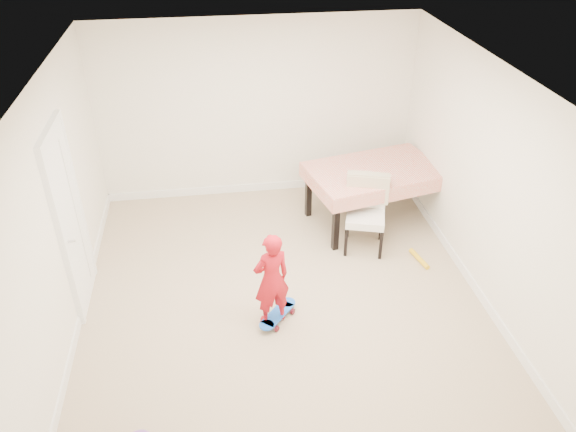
{
  "coord_description": "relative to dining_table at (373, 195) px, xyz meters",
  "views": [
    {
      "loc": [
        -0.67,
        -4.99,
        4.26
      ],
      "look_at": [
        0.1,
        0.2,
        0.95
      ],
      "focal_mm": 35.0,
      "sensor_mm": 36.0,
      "label": 1
    }
  ],
  "objects": [
    {
      "name": "ground",
      "position": [
        -1.45,
        -1.42,
        -0.41
      ],
      "size": [
        5.0,
        5.0,
        0.0
      ],
      "primitive_type": "plane",
      "color": "tan",
      "rests_on": "ground"
    },
    {
      "name": "ceiling",
      "position": [
        -1.45,
        -1.42,
        2.17
      ],
      "size": [
        4.5,
        5.0,
        0.04
      ],
      "primitive_type": "cube",
      "color": "white",
      "rests_on": "wall_back"
    },
    {
      "name": "wall_back",
      "position": [
        -1.45,
        1.06,
        0.89
      ],
      "size": [
        4.5,
        0.04,
        2.6
      ],
      "primitive_type": "cube",
      "color": "white",
      "rests_on": "ground"
    },
    {
      "name": "wall_front",
      "position": [
        -1.45,
        -3.9,
        0.89
      ],
      "size": [
        4.5,
        0.04,
        2.6
      ],
      "primitive_type": "cube",
      "color": "white",
      "rests_on": "ground"
    },
    {
      "name": "wall_left",
      "position": [
        -3.68,
        -1.42,
        0.89
      ],
      "size": [
        0.04,
        5.0,
        2.6
      ],
      "primitive_type": "cube",
      "color": "white",
      "rests_on": "ground"
    },
    {
      "name": "wall_right",
      "position": [
        0.78,
        -1.42,
        0.89
      ],
      "size": [
        0.04,
        5.0,
        2.6
      ],
      "primitive_type": "cube",
      "color": "white",
      "rests_on": "ground"
    },
    {
      "name": "door",
      "position": [
        -3.68,
        -1.12,
        0.62
      ],
      "size": [
        0.11,
        0.94,
        2.11
      ],
      "primitive_type": "cube",
      "color": "white",
      "rests_on": "ground"
    },
    {
      "name": "baseboard_back",
      "position": [
        -1.45,
        1.07,
        -0.35
      ],
      "size": [
        4.5,
        0.02,
        0.12
      ],
      "primitive_type": "cube",
      "color": "white",
      "rests_on": "ground"
    },
    {
      "name": "baseboard_left",
      "position": [
        -3.69,
        -1.42,
        -0.35
      ],
      "size": [
        0.02,
        5.0,
        0.12
      ],
      "primitive_type": "cube",
      "color": "white",
      "rests_on": "ground"
    },
    {
      "name": "baseboard_right",
      "position": [
        0.79,
        -1.42,
        -0.35
      ],
      "size": [
        0.02,
        5.0,
        0.12
      ],
      "primitive_type": "cube",
      "color": "white",
      "rests_on": "ground"
    },
    {
      "name": "dining_table",
      "position": [
        0.0,
        0.0,
        0.0
      ],
      "size": [
        1.92,
        1.44,
        0.81
      ],
      "primitive_type": null,
      "rotation": [
        0.0,
        0.0,
        0.22
      ],
      "color": "#AD1009",
      "rests_on": "ground"
    },
    {
      "name": "dining_chair",
      "position": [
        -0.27,
        -0.62,
        0.08
      ],
      "size": [
        0.69,
        0.75,
        0.98
      ],
      "primitive_type": null,
      "rotation": [
        0.0,
        0.0,
        -0.3
      ],
      "color": "silver",
      "rests_on": "ground"
    },
    {
      "name": "skateboard",
      "position": [
        -1.56,
        -1.82,
        -0.36
      ],
      "size": [
        0.55,
        0.59,
        0.09
      ],
      "primitive_type": null,
      "rotation": [
        0.0,
        0.0,
        0.86
      ],
      "color": "blue",
      "rests_on": "ground"
    },
    {
      "name": "child",
      "position": [
        -1.62,
        -1.85,
        0.15
      ],
      "size": [
        0.47,
        0.38,
        1.11
      ],
      "primitive_type": "imported",
      "rotation": [
        0.0,
        0.0,
        3.46
      ],
      "color": "red",
      "rests_on": "ground"
    },
    {
      "name": "foam_toy",
      "position": [
        0.35,
        -1.02,
        -0.38
      ],
      "size": [
        0.14,
        0.4,
        0.06
      ],
      "primitive_type": "cylinder",
      "rotation": [
        1.57,
        0.0,
        0.21
      ],
      "color": "yellow",
      "rests_on": "ground"
    }
  ]
}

